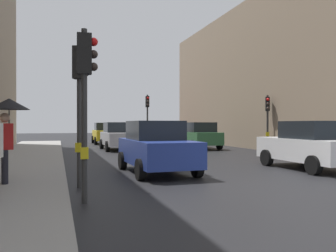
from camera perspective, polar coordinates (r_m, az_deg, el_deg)
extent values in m
plane|color=black|center=(9.79, 22.98, -9.43)|extent=(120.00, 120.00, 0.00)
cube|color=gray|center=(13.54, -23.07, -6.38)|extent=(3.23, 40.00, 0.16)
cube|color=gray|center=(29.04, 22.03, 7.01)|extent=(12.00, 26.23, 10.09)
cylinder|color=#2D2D2D|center=(22.04, 15.58, 0.38)|extent=(0.12, 0.12, 3.36)
cube|color=black|center=(22.07, 15.59, 3.40)|extent=(0.35, 0.38, 0.84)
cube|color=yellow|center=(22.04, 15.58, -1.26)|extent=(0.25, 0.23, 0.24)
sphere|color=red|center=(21.90, 15.64, 4.11)|extent=(0.18, 0.18, 0.18)
sphere|color=#2D231E|center=(21.88, 15.64, 3.43)|extent=(0.18, 0.18, 0.18)
sphere|color=#2D231E|center=(21.87, 15.64, 2.75)|extent=(0.18, 0.18, 0.18)
cylinder|color=#2D2D2D|center=(27.10, -3.31, 0.92)|extent=(0.12, 0.12, 3.87)
cube|color=black|center=(27.15, -3.31, 3.90)|extent=(0.24, 0.30, 0.84)
cube|color=yellow|center=(27.10, -3.31, -0.95)|extent=(0.20, 0.16, 0.24)
sphere|color=red|center=(26.98, -3.22, 4.48)|extent=(0.18, 0.18, 0.18)
sphere|color=#2D231E|center=(26.96, -3.22, 3.93)|extent=(0.18, 0.18, 0.18)
sphere|color=#2D231E|center=(26.95, -3.22, 3.37)|extent=(0.18, 0.18, 0.18)
cylinder|color=#2D2D2D|center=(7.64, -13.20, 1.53)|extent=(0.12, 0.12, 3.63)
cube|color=black|center=(7.77, -13.21, 11.13)|extent=(0.31, 0.25, 0.84)
cube|color=yellow|center=(7.66, -13.19, -4.21)|extent=(0.17, 0.21, 0.24)
sphere|color=red|center=(7.83, -11.79, 12.99)|extent=(0.18, 0.18, 0.18)
sphere|color=#2D231E|center=(7.78, -11.78, 11.13)|extent=(0.18, 0.18, 0.18)
sphere|color=#2D231E|center=(7.73, -11.78, 9.23)|extent=(0.18, 0.18, 0.18)
cylinder|color=#2D2D2D|center=(9.49, -13.97, 1.67)|extent=(0.12, 0.12, 3.76)
cube|color=black|center=(9.62, -13.98, 9.79)|extent=(0.36, 0.33, 0.84)
cube|color=yellow|center=(9.50, -13.96, -3.33)|extent=(0.22, 0.24, 0.24)
sphere|color=red|center=(9.61, -12.88, 11.37)|extent=(0.18, 0.18, 0.18)
sphere|color=#2D231E|center=(9.56, -12.88, 9.84)|extent=(0.18, 0.18, 0.18)
sphere|color=#2D231E|center=(9.52, -12.87, 8.30)|extent=(0.18, 0.18, 0.18)
cube|color=red|center=(34.00, -2.30, -1.25)|extent=(2.07, 4.31, 0.80)
cube|color=black|center=(33.75, -2.21, -0.04)|extent=(1.72, 2.10, 0.64)
cylinder|color=black|center=(35.18, -4.16, -1.85)|extent=(0.26, 0.65, 0.64)
cylinder|color=black|center=(35.52, -1.29, -1.83)|extent=(0.26, 0.65, 0.64)
cylinder|color=black|center=(32.52, -3.39, -2.03)|extent=(0.26, 0.65, 0.64)
cylinder|color=black|center=(32.89, -0.30, -2.00)|extent=(0.26, 0.65, 0.64)
cube|color=yellow|center=(30.28, -9.97, -1.45)|extent=(1.84, 4.22, 0.80)
cube|color=black|center=(30.52, -10.03, -0.08)|extent=(1.62, 2.02, 0.64)
cylinder|color=black|center=(29.08, -7.90, -2.31)|extent=(0.23, 0.64, 0.64)
cylinder|color=black|center=(28.86, -11.44, -2.33)|extent=(0.23, 0.64, 0.64)
cylinder|color=black|center=(31.75, -8.64, -2.09)|extent=(0.23, 0.64, 0.64)
cylinder|color=black|center=(31.55, -11.88, -2.11)|extent=(0.23, 0.64, 0.64)
cube|color=silver|center=(14.10, 21.53, -3.50)|extent=(1.81, 4.20, 0.80)
cube|color=black|center=(13.88, 22.18, -0.58)|extent=(1.60, 2.00, 0.64)
cylinder|color=black|center=(14.70, 15.46, -4.89)|extent=(0.22, 0.64, 0.64)
cylinder|color=black|center=(15.75, 21.00, -4.56)|extent=(0.22, 0.64, 0.64)
cylinder|color=black|center=(12.53, 22.19, -5.81)|extent=(0.22, 0.64, 0.64)
cube|color=navy|center=(12.07, -1.81, -4.11)|extent=(1.90, 4.24, 0.80)
cube|color=black|center=(12.28, -2.15, -0.68)|extent=(1.65, 2.04, 0.64)
cylinder|color=black|center=(11.15, 4.66, -6.55)|extent=(0.23, 0.64, 0.64)
cylinder|color=black|center=(10.58, -4.40, -6.92)|extent=(0.23, 0.64, 0.64)
cylinder|color=black|center=(13.66, 0.19, -5.28)|extent=(0.23, 0.64, 0.64)
cylinder|color=black|center=(13.20, -7.27, -5.48)|extent=(0.23, 0.64, 0.64)
cube|color=#BCBCC1|center=(23.00, -7.89, -2.01)|extent=(1.85, 4.22, 0.80)
cube|color=black|center=(23.23, -7.99, -0.21)|extent=(1.62, 2.02, 0.64)
cylinder|color=black|center=(21.87, -4.95, -3.17)|extent=(0.23, 0.64, 0.64)
cylinder|color=black|center=(21.54, -9.63, -3.23)|extent=(0.23, 0.64, 0.64)
cylinder|color=black|center=(24.51, -6.36, -2.80)|extent=(0.23, 0.64, 0.64)
cylinder|color=black|center=(24.22, -10.54, -2.84)|extent=(0.23, 0.64, 0.64)
cube|color=#2D6038|center=(24.03, 4.92, -1.91)|extent=(1.89, 4.24, 0.80)
cube|color=black|center=(23.77, 5.14, -0.19)|extent=(1.64, 2.03, 0.64)
cylinder|color=black|center=(25.02, 1.89, -2.73)|extent=(0.23, 0.64, 0.64)
cylinder|color=black|center=(25.63, 5.73, -2.66)|extent=(0.23, 0.64, 0.64)
cylinder|color=black|center=(22.47, 4.00, -3.08)|extent=(0.23, 0.64, 0.64)
cylinder|color=black|center=(23.14, 8.20, -2.98)|extent=(0.23, 0.64, 0.64)
cylinder|color=black|center=(10.00, -24.56, -5.84)|extent=(0.16, 0.16, 0.85)
cylinder|color=black|center=(9.80, -24.58, -5.97)|extent=(0.16, 0.16, 0.85)
cube|color=red|center=(9.85, -24.58, -1.53)|extent=(0.43, 0.30, 0.66)
sphere|color=tan|center=(9.84, -24.59, 1.20)|extent=(0.24, 0.24, 0.24)
cylinder|color=black|center=(9.84, -24.00, -0.08)|extent=(0.02, 0.02, 0.90)
cone|color=black|center=(9.85, -24.01, 3.24)|extent=(1.00, 1.00, 0.28)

